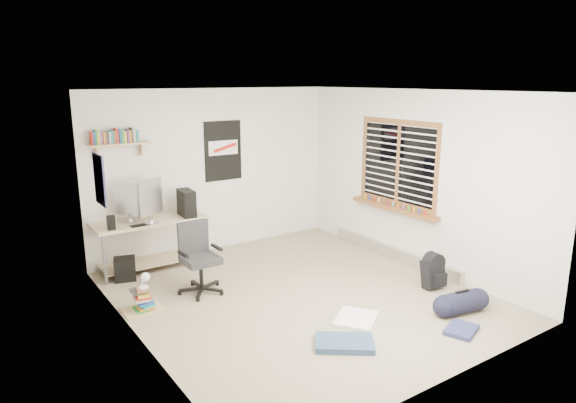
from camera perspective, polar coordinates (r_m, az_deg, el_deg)
floor at (r=6.52m, az=1.18°, el=-10.44°), size 4.00×4.50×0.01m
ceiling at (r=5.96m, az=1.30°, el=12.21°), size 4.00×4.50×0.01m
back_wall at (r=8.02m, az=-8.19°, el=3.40°), size 4.00×0.01×2.50m
left_wall at (r=5.25m, az=-16.90°, el=-2.47°), size 0.01×4.50×2.50m
right_wall at (r=7.44m, az=13.92°, el=2.35°), size 0.01×4.50×2.50m
desk at (r=7.57m, az=-15.04°, el=-4.45°), size 1.69×1.25×0.71m
monitor_left at (r=7.35m, az=-17.20°, el=-0.66°), size 0.38×0.26×0.42m
monitor_right at (r=7.18m, az=-15.06°, el=-0.55°), size 0.44×0.31×0.49m
pc_tower at (r=7.47m, az=-11.21°, el=-0.20°), size 0.21×0.38×0.39m
keyboard at (r=7.19m, az=-15.73°, el=-2.53°), size 0.37×0.15×0.02m
speaker_left at (r=7.06m, az=-19.07°, el=-2.29°), size 0.11×0.11×0.20m
speaker_right at (r=7.51m, az=-11.09°, el=-0.97°), size 0.11×0.11×0.17m
office_chair at (r=6.52m, az=-9.71°, el=-5.94°), size 0.60×0.60×0.90m
wall_shelf at (r=7.32m, az=-18.20°, el=6.10°), size 0.80×0.22×0.24m
poster_back_wall at (r=8.02m, az=-7.21°, el=5.60°), size 0.62×0.03×0.92m
poster_left_wall at (r=6.32m, az=-20.22°, el=2.28°), size 0.02×0.42×0.60m
window at (r=7.56m, az=12.04°, el=4.17°), size 0.10×1.50×1.26m
baseboard_heater at (r=7.90m, az=11.58°, el=-5.61°), size 0.08×2.50×0.18m
backpack at (r=6.91m, az=15.80°, el=-7.69°), size 0.30×0.25×0.36m
duffel_bag at (r=6.33m, az=18.70°, el=-10.51°), size 0.30×0.30×0.51m
tshirt at (r=5.94m, az=7.54°, el=-12.81°), size 0.64×0.63×0.04m
jeans_a at (r=5.42m, az=6.28°, el=-15.37°), size 0.69×0.65×0.06m
jeans_b at (r=5.95m, az=18.71°, el=-13.35°), size 0.45×0.39×0.05m
book_stack at (r=6.30m, az=-15.91°, el=-10.32°), size 0.48×0.43×0.28m
desk_lamp at (r=6.20m, az=-15.81°, el=-8.40°), size 0.17×0.21×0.18m
subwoofer at (r=7.30m, az=-17.66°, el=-7.19°), size 0.34×0.34×0.31m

